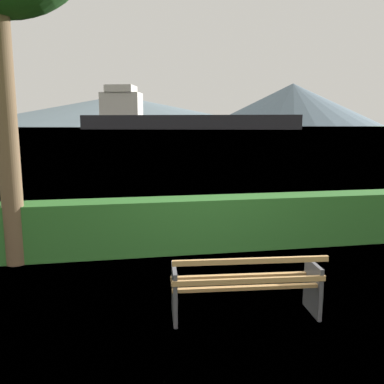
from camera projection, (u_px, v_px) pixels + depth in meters
name	position (u px, v px, depth m)	size (l,w,h in m)	color
ground_plane	(244.00, 315.00, 5.11)	(1400.00, 1400.00, 0.00)	#4C6B33
water_surface	(121.00, 128.00, 302.42)	(620.00, 620.00, 0.00)	slate
park_bench	(246.00, 285.00, 4.97)	(1.90, 0.72, 0.87)	tan
hedge_row	(201.00, 224.00, 7.71)	(10.92, 0.64, 1.02)	#2D6B28
cargo_ship_large	(173.00, 117.00, 196.57)	(106.10, 42.66, 21.36)	#232328
distant_hills	(127.00, 109.00, 548.84)	(838.23, 412.01, 64.72)	gray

